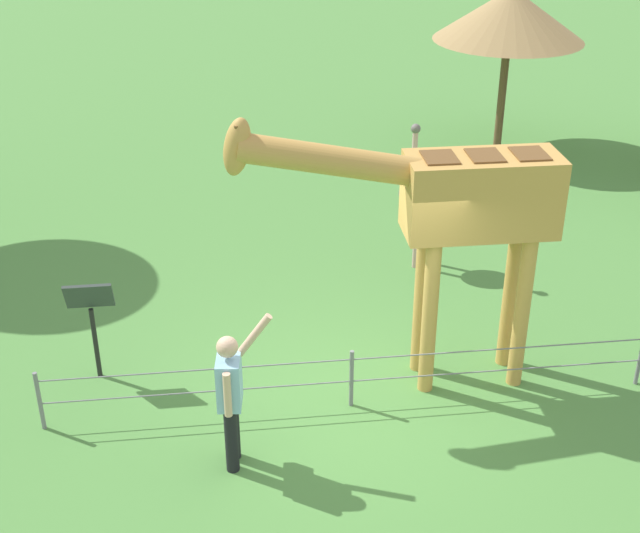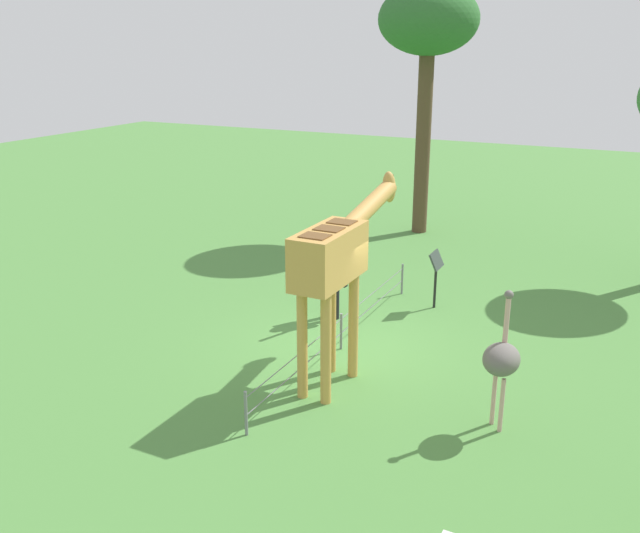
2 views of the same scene
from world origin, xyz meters
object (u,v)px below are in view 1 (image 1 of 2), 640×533
(giraffe, at_px, (454,208))
(ostrich, at_px, (422,194))
(visitor, at_px, (231,393))
(info_sign, at_px, (91,309))
(shade_hut_far, at_px, (510,15))

(giraffe, xyz_separation_m, ostrich, (-0.38, -2.96, -1.09))
(ostrich, bearing_deg, visitor, 55.11)
(visitor, bearing_deg, info_sign, -48.81)
(visitor, bearing_deg, shade_hut_far, -122.07)
(shade_hut_far, relative_size, info_sign, 2.43)
(visitor, height_order, ostrich, ostrich)
(info_sign, bearing_deg, shade_hut_far, -134.89)
(info_sign, bearing_deg, ostrich, -151.88)
(giraffe, bearing_deg, info_sign, -7.25)
(giraffe, bearing_deg, visitor, 26.47)
(giraffe, bearing_deg, shade_hut_far, -111.89)
(giraffe, relative_size, visitor, 2.12)
(visitor, bearing_deg, giraffe, -153.53)
(ostrich, xyz_separation_m, shade_hut_far, (-2.79, -4.94, 1.52))
(giraffe, height_order, visitor, giraffe)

